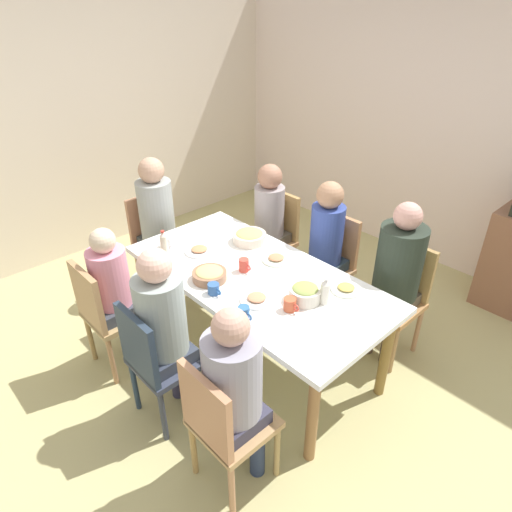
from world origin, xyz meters
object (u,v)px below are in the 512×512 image
object	(u,v)px
bowl_0	(209,274)
plate_3	(346,289)
chair_0	(398,293)
plate_1	(257,299)
chair_4	(105,311)
plate_2	(199,250)
person_6	(157,215)
cup_2	(244,314)
cup_0	(214,289)
chair_6	(155,238)
person_1	(234,385)
bottle_0	(164,247)
chair_2	(275,234)
person_2	(268,217)
person_5	(325,241)
cup_1	(168,242)
chair_1	(222,423)
cup_4	(290,304)
chair_3	(155,359)
bowl_2	(305,293)
cup_3	(244,265)
chair_5	(330,261)
person_4	(114,288)
bottle_1	(325,292)
plate_0	(276,259)
bowl_1	(249,236)
person_0	(397,269)
dining_table	(256,284)
person_3	(164,322)

from	to	relation	value
bowl_0	plate_3	bearing A→B (deg)	38.59
chair_0	plate_1	distance (m)	1.18
chair_4	plate_2	distance (m)	0.81
person_6	cup_2	bearing A→B (deg)	-14.08
bowl_0	cup_0	distance (m)	0.17
chair_6	person_1	bearing A→B (deg)	-20.85
plate_1	cup_2	bearing A→B (deg)	-64.74
bottle_0	person_1	bearing A→B (deg)	-18.04
chair_2	person_2	bearing A→B (deg)	-90.00
person_1	cup_0	bearing A→B (deg)	148.94
person_5	cup_1	xyz separation A→B (m)	(-0.76, -1.00, 0.06)
chair_0	chair_1	size ratio (longest dim) A/B	1.00
cup_4	bottle_0	size ratio (longest dim) A/B	0.46
chair_3	chair_6	xyz separation A→B (m)	(-1.36, 0.86, 0.00)
plate_3	cup_2	size ratio (longest dim) A/B	1.89
bowl_2	cup_3	bearing A→B (deg)	-174.52
chair_5	plate_1	world-z (taller)	chair_5
chair_0	bowl_0	bearing A→B (deg)	-126.06
bowl_2	cup_2	bearing A→B (deg)	-105.75
person_4	cup_2	xyz separation A→B (m)	(0.97, 0.37, 0.13)
bottle_1	chair_2	bearing A→B (deg)	147.27
bowl_0	cup_3	xyz separation A→B (m)	(0.08, 0.25, 0.01)
plate_3	bottle_0	xyz separation A→B (m)	(-1.14, -0.67, 0.11)
person_4	bowl_0	bearing A→B (deg)	45.27
plate_1	cup_4	xyz separation A→B (m)	(0.21, 0.09, 0.03)
plate_0	plate_2	size ratio (longest dim) A/B	0.94
chair_0	cup_4	size ratio (longest dim) A/B	7.80
chair_5	bowl_1	size ratio (longest dim) A/B	3.39
bowl_0	cup_1	bearing A→B (deg)	175.36
chair_3	bottle_1	distance (m)	1.14
person_1	chair_4	size ratio (longest dim) A/B	1.35
person_1	bowl_2	bearing A→B (deg)	105.37
person_0	person_6	xyz separation A→B (m)	(-1.93, -0.77, 0.01)
plate_0	bowl_2	distance (m)	0.52
bowl_0	bowl_1	distance (m)	0.61
chair_0	chair_1	xyz separation A→B (m)	(0.00, -1.72, 0.00)
person_0	plate_2	size ratio (longest dim) A/B	5.76
plate_0	chair_1	bearing A→B (deg)	-57.83
plate_3	cup_0	bearing A→B (deg)	-130.94
chair_5	dining_table	bearing A→B (deg)	-90.00
person_4	person_6	size ratio (longest dim) A/B	0.88
person_2	chair_3	world-z (taller)	person_2
chair_3	plate_3	world-z (taller)	chair_3
person_4	bowl_2	size ratio (longest dim) A/B	5.49
chair_5	person_6	world-z (taller)	person_6
dining_table	person_6	xyz separation A→B (m)	(-1.27, 0.00, 0.10)
person_0	chair_2	world-z (taller)	person_0
person_5	cup_4	world-z (taller)	person_5
chair_4	bottle_1	distance (m)	1.56
bowl_1	person_3	bearing A→B (deg)	-70.03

